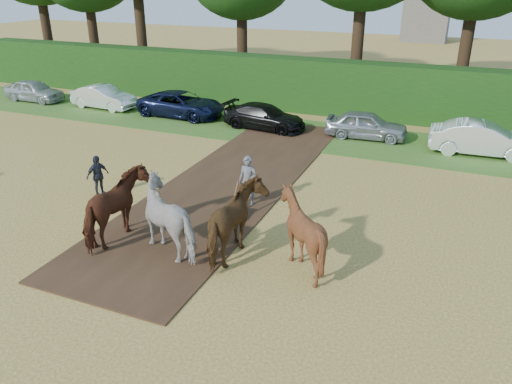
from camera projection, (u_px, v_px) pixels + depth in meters
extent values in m
plane|color=gold|center=(80.00, 262.00, 14.11)|extent=(120.00, 120.00, 0.00)
cube|color=#472D1C|center=(233.00, 181.00, 19.47)|extent=(4.50, 17.00, 0.05)
cube|color=#38601E|center=(264.00, 129.00, 25.91)|extent=(50.00, 5.00, 0.03)
cube|color=#14380F|center=(293.00, 84.00, 29.11)|extent=(46.00, 1.60, 3.00)
imported|color=#262A33|center=(98.00, 176.00, 18.00)|extent=(0.63, 0.97, 1.53)
imported|color=#5A2516|center=(117.00, 209.00, 14.80)|extent=(1.29, 2.60, 2.15)
imported|color=beige|center=(175.00, 216.00, 14.36)|extent=(2.22, 1.93, 2.15)
imported|color=brown|center=(236.00, 223.00, 13.93)|extent=(1.29, 2.60, 2.15)
imported|color=#5E2F17|center=(301.00, 232.00, 13.49)|extent=(1.83, 2.04, 2.15)
cube|color=black|center=(235.00, 215.00, 16.42)|extent=(0.40, 0.94, 0.36)
cube|color=brown|center=(228.00, 218.00, 15.82)|extent=(0.17, 1.43, 0.10)
cylinder|color=brown|center=(235.00, 197.00, 16.82)|extent=(0.26, 1.03, 0.75)
cylinder|color=brown|center=(247.00, 199.00, 16.68)|extent=(0.15, 1.04, 0.75)
imported|color=gray|center=(248.00, 181.00, 17.19)|extent=(0.68, 0.46, 1.79)
imported|color=#B8BCC0|center=(34.00, 91.00, 31.30)|extent=(3.97, 1.66, 1.34)
imported|color=white|center=(104.00, 97.00, 29.65)|extent=(4.18, 1.71, 1.35)
imported|color=#111837|center=(181.00, 104.00, 27.99)|extent=(5.06, 2.49, 1.38)
imported|color=black|center=(264.00, 117.00, 25.79)|extent=(4.53, 2.17, 1.27)
imported|color=#9FA1A8|center=(366.00, 125.00, 24.29)|extent=(4.02, 1.80, 1.34)
imported|color=white|center=(482.00, 139.00, 22.09)|extent=(4.56, 1.83, 1.47)
cylinder|color=#382616|center=(48.00, 36.00, 38.46)|extent=(0.70, 0.70, 5.85)
cylinder|color=#382616|center=(94.00, 41.00, 37.56)|extent=(0.70, 0.70, 5.40)
cylinder|color=#382616|center=(142.00, 38.00, 34.73)|extent=(0.70, 0.70, 6.53)
cylinder|color=#382616|center=(242.00, 51.00, 33.80)|extent=(0.70, 0.70, 5.17)
cylinder|color=#382616|center=(357.00, 53.00, 29.96)|extent=(0.70, 0.70, 6.08)
cylinder|color=#382616|center=(464.00, 59.00, 29.20)|extent=(0.70, 0.70, 5.62)
cube|color=slate|center=(429.00, 0.00, 57.28)|extent=(5.00, 5.00, 9.00)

